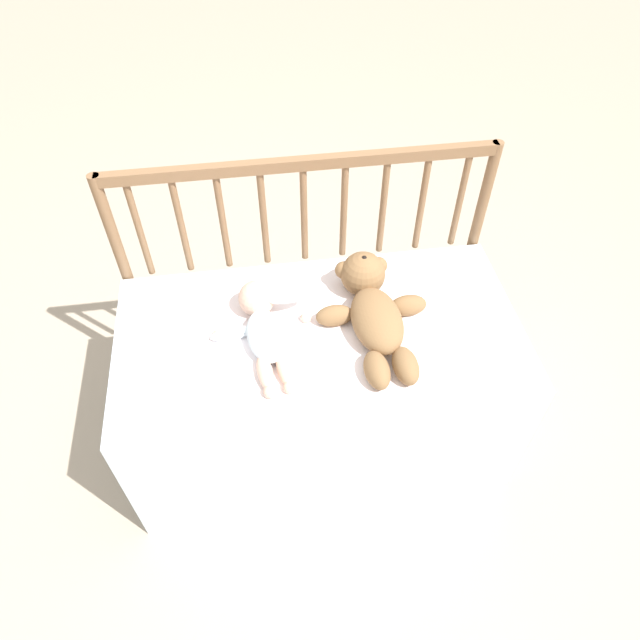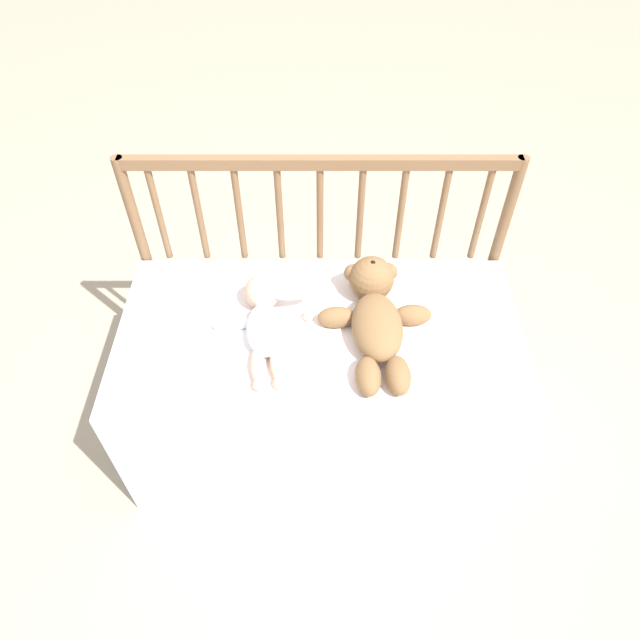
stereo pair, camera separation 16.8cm
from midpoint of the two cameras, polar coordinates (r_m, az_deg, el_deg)
ground_plane at (r=2.18m, az=2.24°, el=-10.81°), size 12.00×12.00×0.00m
crib_mattress at (r=1.95m, az=2.48°, el=-6.60°), size 1.24×0.63×0.56m
crib_rail at (r=1.90m, az=2.59°, el=8.66°), size 1.24×0.04×0.94m
blanket at (r=1.72m, az=3.28°, el=-1.71°), size 0.88×0.56×0.01m
teddy_bear at (r=1.72m, az=8.37°, el=0.46°), size 0.35×0.49×0.14m
baby at (r=1.70m, az=-2.79°, el=-0.12°), size 0.32×0.40×0.11m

